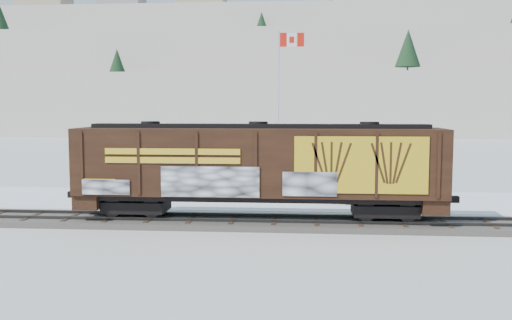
# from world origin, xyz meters

# --- Properties ---
(ground) EXTENTS (500.00, 500.00, 0.00)m
(ground) POSITION_xyz_m (0.00, 0.00, 0.00)
(ground) COLOR white
(ground) RESTS_ON ground
(rail_track) EXTENTS (50.00, 3.40, 0.43)m
(rail_track) POSITION_xyz_m (0.00, 0.00, 0.15)
(rail_track) COLOR #59544C
(rail_track) RESTS_ON ground
(parking_strip) EXTENTS (40.00, 8.00, 0.03)m
(parking_strip) POSITION_xyz_m (0.00, 7.50, 0.01)
(parking_strip) COLOR white
(parking_strip) RESTS_ON ground
(hillside) EXTENTS (360.00, 110.00, 93.00)m
(hillside) POSITION_xyz_m (-0.05, 139.79, 14.37)
(hillside) COLOR white
(hillside) RESTS_ON ground
(hopper_railcar) EXTENTS (17.37, 3.06, 4.44)m
(hopper_railcar) POSITION_xyz_m (-0.78, -0.01, 2.90)
(hopper_railcar) COLOR black
(hopper_railcar) RESTS_ON rail_track
(flagpole) EXTENTS (2.30, 0.90, 11.22)m
(flagpole) POSITION_xyz_m (-0.39, 15.03, 4.13)
(flagpole) COLOR silver
(flagpole) RESTS_ON ground
(car_silver) EXTENTS (4.04, 1.99, 1.32)m
(car_silver) POSITION_xyz_m (-10.01, 6.93, 0.69)
(car_silver) COLOR silver
(car_silver) RESTS_ON parking_strip
(car_white) EXTENTS (5.37, 2.27, 1.72)m
(car_white) POSITION_xyz_m (4.66, 8.28, 0.89)
(car_white) COLOR white
(car_white) RESTS_ON parking_strip
(car_dark) EXTENTS (4.96, 2.22, 1.41)m
(car_dark) POSITION_xyz_m (5.41, 6.74, 0.74)
(car_dark) COLOR black
(car_dark) RESTS_ON parking_strip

